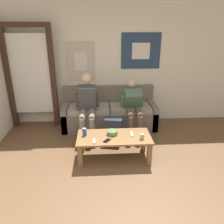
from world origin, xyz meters
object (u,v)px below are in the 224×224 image
at_px(couch, 109,114).
at_px(person_seated_teen, 133,106).
at_px(pillar_candle, 142,137).
at_px(cell_phone, 107,141).
at_px(coffee_table, 114,140).
at_px(drink_can_blue, 85,132).
at_px(backpack, 113,130).
at_px(ceramic_bowl, 112,132).
at_px(game_controller_near_left, 132,134).
at_px(person_seated_adult, 87,104).
at_px(game_controller_near_right, 94,141).

height_order(couch, person_seated_teen, person_seated_teen).
height_order(pillar_candle, cell_phone, pillar_candle).
relative_size(coffee_table, drink_can_blue, 9.63).
relative_size(backpack, drink_can_blue, 3.73).
distance_m(ceramic_bowl, game_controller_near_left, 0.32).
relative_size(person_seated_adult, backpack, 2.67).
distance_m(person_seated_teen, game_controller_near_left, 0.93).
height_order(couch, backpack, couch).
relative_size(couch, person_seated_teen, 1.89).
distance_m(person_seated_adult, ceramic_bowl, 0.94).
bearing_deg(coffee_table, drink_can_blue, 172.52).
relative_size(couch, drink_can_blue, 15.98).
distance_m(coffee_table, game_controller_near_right, 0.37).
height_order(couch, game_controller_near_right, couch).
bearing_deg(couch, ceramic_bowl, -90.57).
bearing_deg(couch, person_seated_adult, -137.91).
height_order(ceramic_bowl, drink_can_blue, drink_can_blue).
height_order(person_seated_teen, game_controller_near_right, person_seated_teen).
height_order(backpack, ceramic_bowl, ceramic_bowl).
height_order(backpack, game_controller_near_right, backpack).
xyz_separation_m(coffee_table, cell_phone, (-0.12, -0.15, 0.07)).
xyz_separation_m(person_seated_adult, game_controller_near_left, (0.76, -0.84, -0.26)).
distance_m(drink_can_blue, cell_phone, 0.42).
relative_size(ceramic_bowl, cell_phone, 1.24).
bearing_deg(game_controller_near_right, ceramic_bowl, 38.71).
height_order(couch, ceramic_bowl, couch).
xyz_separation_m(person_seated_adult, game_controller_near_right, (0.14, -1.03, -0.26)).
bearing_deg(couch, person_seated_teen, -36.94).
xyz_separation_m(couch, person_seated_adult, (-0.45, -0.41, 0.38)).
height_order(ceramic_bowl, pillar_candle, pillar_candle).
relative_size(coffee_table, game_controller_near_right, 8.21).
distance_m(drink_can_blue, game_controller_near_left, 0.77).
distance_m(backpack, game_controller_near_right, 0.84).
bearing_deg(drink_can_blue, couch, 68.95).
bearing_deg(cell_phone, coffee_table, 51.10).
distance_m(coffee_table, cell_phone, 0.21).
bearing_deg(game_controller_near_left, couch, 103.82).
bearing_deg(game_controller_near_right, couch, 77.93).
bearing_deg(backpack, game_controller_near_right, -114.94).
height_order(coffee_table, pillar_candle, pillar_candle).
height_order(coffee_table, person_seated_teen, person_seated_teen).
distance_m(backpack, pillar_candle, 0.84).
distance_m(ceramic_bowl, drink_can_blue, 0.45).
distance_m(pillar_candle, cell_phone, 0.56).
xyz_separation_m(coffee_table, backpack, (0.03, 0.58, -0.11)).
bearing_deg(game_controller_near_left, cell_phone, -156.59).
height_order(ceramic_bowl, game_controller_near_left, ceramic_bowl).
xyz_separation_m(couch, game_controller_near_right, (-0.31, -1.44, 0.12)).
bearing_deg(cell_phone, backpack, 78.57).
bearing_deg(backpack, cell_phone, -101.43).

